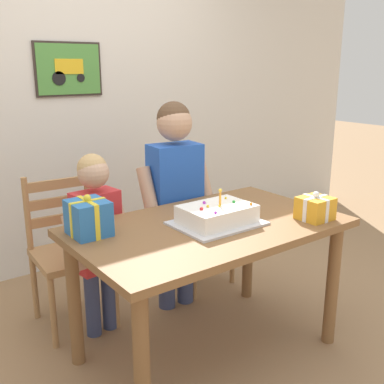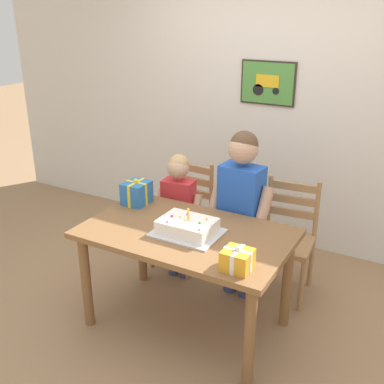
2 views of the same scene
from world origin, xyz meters
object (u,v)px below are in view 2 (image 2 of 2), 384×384
child_younger (179,205)px  birthday_cake (187,227)px  chair_left (184,214)px  chair_right (286,238)px  gift_box_red_large (137,193)px  child_older (241,200)px  gift_box_beside_cake (237,260)px  dining_table (186,245)px

child_younger → birthday_cake: bearing=-54.6°
chair_left → chair_right: size_ratio=1.00×
chair_right → chair_left: bearing=180.0°
gift_box_red_large → child_older: child_older is taller
gift_box_beside_cake → child_older: (-0.33, 0.82, -0.00)m
dining_table → chair_left: (-0.47, 0.77, -0.18)m
dining_table → gift_box_beside_cake: 0.60m
dining_table → child_younger: (-0.38, 0.54, 0.01)m
gift_box_beside_cake → chair_left: (-0.97, 1.05, -0.35)m
birthday_cake → dining_table: bearing=130.0°
chair_left → child_younger: 0.31m
chair_right → birthday_cake: bearing=-118.7°
dining_table → chair_left: bearing=121.2°
gift_box_red_large → child_younger: size_ratio=0.19×
chair_right → dining_table: bearing=-121.1°
gift_box_beside_cake → birthday_cake: bearing=152.2°
dining_table → chair_left: 0.92m
dining_table → gift_box_red_large: size_ratio=6.83×
gift_box_beside_cake → child_younger: bearing=136.9°
dining_table → gift_box_beside_cake: (0.50, -0.28, 0.17)m
child_older → chair_right: bearing=37.2°
chair_right → child_younger: 0.90m
gift_box_red_large → chair_right: 1.23m
birthday_cake → child_older: bearing=76.6°
birthday_cake → gift_box_beside_cake: (0.47, -0.25, 0.01)m
chair_left → birthday_cake: bearing=-58.4°
birthday_cake → child_younger: bearing=125.4°
child_younger → child_older: bearing=-0.1°
chair_right → child_younger: bearing=-164.9°
birthday_cake → child_younger: size_ratio=0.40×
gift_box_red_large → dining_table: bearing=-21.8°
child_older → gift_box_beside_cake: bearing=-67.8°
child_younger → chair_left: bearing=110.4°
chair_left → child_younger: size_ratio=0.85×
dining_table → child_older: bearing=73.2°
gift_box_beside_cake → chair_right: chair_right is taller
gift_box_red_large → child_older: 0.79m
gift_box_beside_cake → child_older: size_ratio=0.13×
birthday_cake → gift_box_beside_cake: size_ratio=2.57×
birthday_cake → child_older: child_older is taller
birthday_cake → child_older: size_ratio=0.33×
child_older → child_younger: 0.57m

